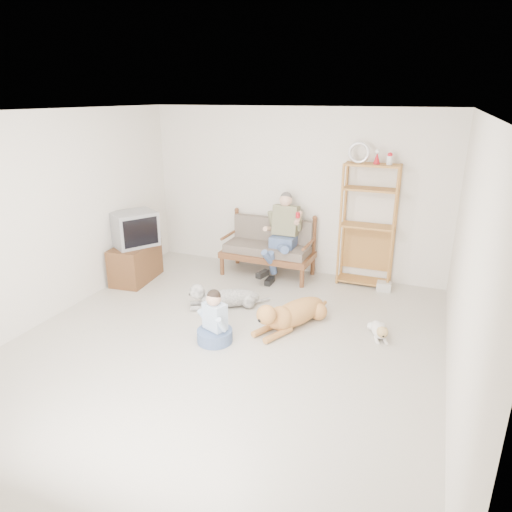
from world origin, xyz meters
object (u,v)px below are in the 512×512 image
at_px(tv_stand, 135,262).
at_px(etagere, 367,225).
at_px(golden_retriever, 290,314).
at_px(loveseat, 269,246).

bearing_deg(tv_stand, etagere, 13.71).
bearing_deg(golden_retriever, etagere, 95.83).
bearing_deg(loveseat, golden_retriever, -60.15).
xyz_separation_m(loveseat, etagere, (1.56, 0.13, 0.49)).
bearing_deg(tv_stand, golden_retriever, -17.63).
bearing_deg(etagere, golden_retriever, -109.58).
bearing_deg(etagere, loveseat, -175.06).
height_order(etagere, tv_stand, etagere).
xyz_separation_m(etagere, tv_stand, (-3.47, -1.22, -0.68)).
height_order(loveseat, etagere, etagere).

